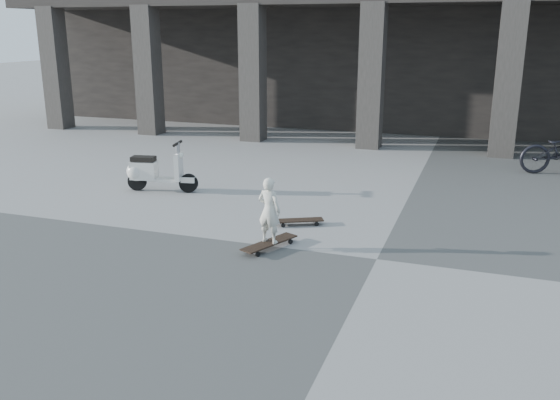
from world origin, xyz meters
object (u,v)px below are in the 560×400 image
(longboard, at_px, (269,243))
(skateboard_spare, at_px, (299,221))
(child, at_px, (269,210))
(scooter, at_px, (150,171))

(longboard, relative_size, skateboard_spare, 1.26)
(skateboard_spare, distance_m, child, 1.36)
(skateboard_spare, height_order, scooter, scooter)
(longboard, distance_m, child, 0.54)
(child, relative_size, scooter, 0.69)
(longboard, xyz_separation_m, scooter, (-3.55, 2.38, 0.34))
(child, bearing_deg, scooter, -23.19)
(longboard, height_order, scooter, scooter)
(longboard, bearing_deg, scooter, 79.46)
(skateboard_spare, distance_m, scooter, 3.83)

